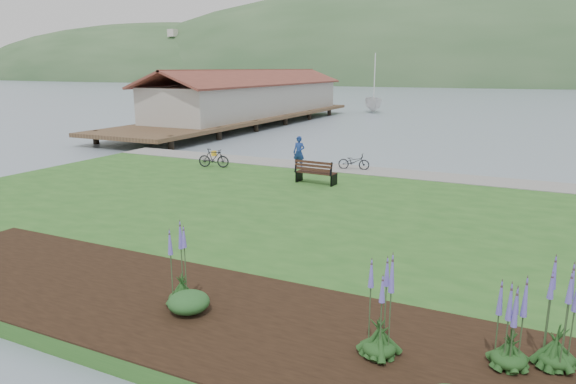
% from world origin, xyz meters
% --- Properties ---
extents(ground, '(600.00, 600.00, 0.00)m').
position_xyz_m(ground, '(0.00, 0.00, 0.00)').
color(ground, gray).
rests_on(ground, ground).
extents(lawn, '(34.00, 20.00, 0.40)m').
position_xyz_m(lawn, '(0.00, -2.00, 0.20)').
color(lawn, '#2A5C20').
rests_on(lawn, ground).
extents(shoreline_path, '(34.00, 2.20, 0.03)m').
position_xyz_m(shoreline_path, '(0.00, 6.90, 0.42)').
color(shoreline_path, gray).
rests_on(shoreline_path, lawn).
extents(garden_bed, '(24.00, 4.40, 0.04)m').
position_xyz_m(garden_bed, '(3.00, -9.80, 0.42)').
color(garden_bed, black).
rests_on(garden_bed, lawn).
extents(pier_pavilion, '(8.00, 36.00, 5.40)m').
position_xyz_m(pier_pavilion, '(-20.00, 27.52, 2.64)').
color(pier_pavilion, '#4C3826').
rests_on(pier_pavilion, ground).
extents(park_bench, '(1.87, 0.85, 1.13)m').
position_xyz_m(park_bench, '(-2.70, 2.91, 0.96)').
color(park_bench, black).
rests_on(park_bench, lawn).
extents(person, '(0.74, 0.52, 2.00)m').
position_xyz_m(person, '(-4.89, 5.93, 1.40)').
color(person, navy).
rests_on(person, lawn).
extents(bicycle_a, '(0.85, 1.70, 0.85)m').
position_xyz_m(bicycle_a, '(-2.20, 6.91, 0.82)').
color(bicycle_a, black).
rests_on(bicycle_a, lawn).
extents(bicycle_b, '(0.89, 1.73, 1.00)m').
position_xyz_m(bicycle_b, '(-9.10, 4.26, 0.90)').
color(bicycle_b, black).
rests_on(bicycle_b, lawn).
extents(sailboat, '(11.82, 11.90, 23.52)m').
position_xyz_m(sailboat, '(-12.91, 46.29, 0.00)').
color(sailboat, silver).
rests_on(sailboat, ground).
extents(pannier, '(0.21, 0.31, 0.33)m').
position_xyz_m(pannier, '(-11.07, 7.20, 0.56)').
color(pannier, gold).
rests_on(pannier, lawn).
extents(echium_0, '(0.62, 0.62, 2.15)m').
position_xyz_m(echium_0, '(3.97, -9.89, 1.31)').
color(echium_0, '#173D16').
rests_on(echium_0, garden_bed).
extents(echium_1, '(0.62, 0.62, 1.79)m').
position_xyz_m(echium_1, '(6.12, -9.25, 1.19)').
color(echium_1, '#173D16').
rests_on(echium_1, garden_bed).
extents(echium_4, '(0.62, 0.62, 2.29)m').
position_xyz_m(echium_4, '(-0.53, -9.74, 1.32)').
color(echium_4, '#173D16').
rests_on(echium_4, garden_bed).
extents(echium_5, '(0.62, 0.62, 2.20)m').
position_xyz_m(echium_5, '(6.85, -8.88, 1.39)').
color(echium_5, '#173D16').
rests_on(echium_5, garden_bed).
extents(shrub_0, '(0.90, 0.90, 0.45)m').
position_xyz_m(shrub_0, '(-0.18, -9.99, 0.67)').
color(shrub_0, '#1E4C21').
rests_on(shrub_0, garden_bed).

